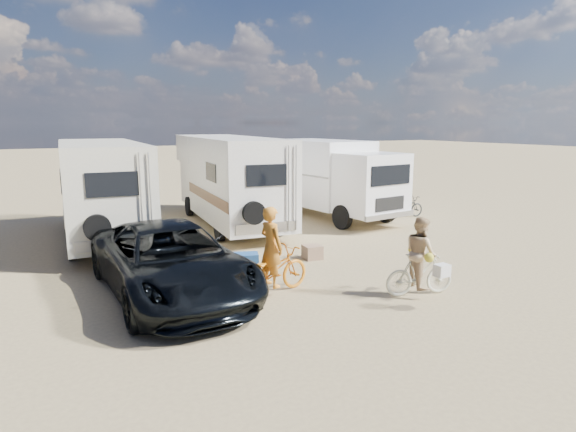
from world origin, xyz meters
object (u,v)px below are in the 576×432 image
bike_woman (419,274)px  bike_parked (406,207)px  rv_left (103,192)px  rv_main (229,181)px  box_truck (334,180)px  bike_man (271,271)px  cooler (246,263)px  crate (312,252)px  rider_woman (420,260)px  rider_man (271,255)px  dark_suv (171,261)px

bike_woman → bike_parked: (5.80, 6.71, -0.04)m
rv_left → bike_parked: 11.02m
rv_main → box_truck: 4.07m
bike_woman → bike_man: bearing=75.2°
cooler → bike_man: bearing=-75.4°
crate → rider_woman: bearing=-82.2°
rider_man → rider_woman: (2.72, -1.60, -0.10)m
rv_left → dark_suv: 6.13m
bike_woman → crate: 3.56m
rv_main → crate: size_ratio=16.69×
box_truck → bike_woman: box_truck is taller
box_truck → dark_suv: 9.67m
rider_man → dark_suv: bearing=51.8°
bike_woman → cooler: bike_woman is taller
rv_main → rider_woman: (0.67, -8.83, -0.81)m
box_truck → bike_woman: (-3.32, -8.06, -1.02)m
dark_suv → bike_man: bearing=-27.7°
box_truck → rider_woman: bearing=-117.1°
dark_suv → bike_man: 2.14m
box_truck → rider_man: box_truck is taller
dark_suv → rider_man: rider_man is taller
bike_parked → dark_suv: bearing=115.7°
bike_man → rider_man: size_ratio=1.11×
rv_main → rider_man: rv_main is taller
box_truck → bike_woman: size_ratio=3.87×
rider_woman → bike_parked: rider_woman is taller
bike_woman → cooler: size_ratio=2.60×
rv_left → box_truck: (8.31, -0.58, -0.04)m
bike_woman → crate: bearing=23.4°
rv_main → dark_suv: rv_main is taller
cooler → box_truck: bearing=59.7°
bike_woman → rider_man: bearing=75.2°
rv_main → bike_parked: bearing=-11.7°
rv_main → bike_man: size_ratio=4.01×
rv_left → bike_parked: (10.79, -1.93, -1.11)m
rider_woman → box_truck: bearing=-6.8°
rider_woman → cooler: size_ratio=2.58×
box_truck → crate: bearing=-134.7°
bike_woman → rv_main: bearing=20.0°
rider_woman → cooler: 4.20m
rv_main → rv_left: bearing=-170.9°
bike_man → cooler: bearing=-17.2°
box_truck → bike_parked: 3.02m
bike_man → bike_woman: size_ratio=1.25×
rv_left → bike_woman: size_ratio=4.58×
bike_man → bike_woman: bike_man is taller
rider_woman → crate: (-0.48, 3.52, -0.58)m
bike_man → bike_parked: 9.94m
box_truck → bike_parked: size_ratio=3.74×
rider_woman → crate: size_ratio=3.30×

